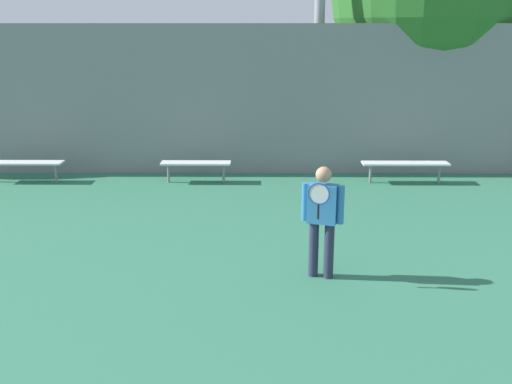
% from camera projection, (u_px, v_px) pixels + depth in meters
% --- Properties ---
extents(tennis_player, '(0.59, 0.49, 1.64)m').
position_uv_depth(tennis_player, '(322.00, 215.00, 8.47)').
color(tennis_player, '#282D47').
rests_on(tennis_player, ground_plane).
extents(bench_courtside_far, '(1.75, 0.40, 0.48)m').
position_uv_depth(bench_courtside_far, '(25.00, 164.00, 13.89)').
color(bench_courtside_far, white).
rests_on(bench_courtside_far, ground_plane).
extents(bench_adjacent_court, '(1.61, 0.40, 0.48)m').
position_uv_depth(bench_adjacent_court, '(196.00, 164.00, 13.86)').
color(bench_adjacent_court, white).
rests_on(bench_adjacent_court, ground_plane).
extents(bench_by_gate, '(1.99, 0.40, 0.48)m').
position_uv_depth(bench_by_gate, '(405.00, 164.00, 13.82)').
color(bench_by_gate, white).
rests_on(bench_by_gate, ground_plane).
extents(back_fence, '(24.59, 0.06, 3.59)m').
position_uv_depth(back_fence, '(218.00, 100.00, 14.40)').
color(back_fence, gray).
rests_on(back_fence, ground_plane).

